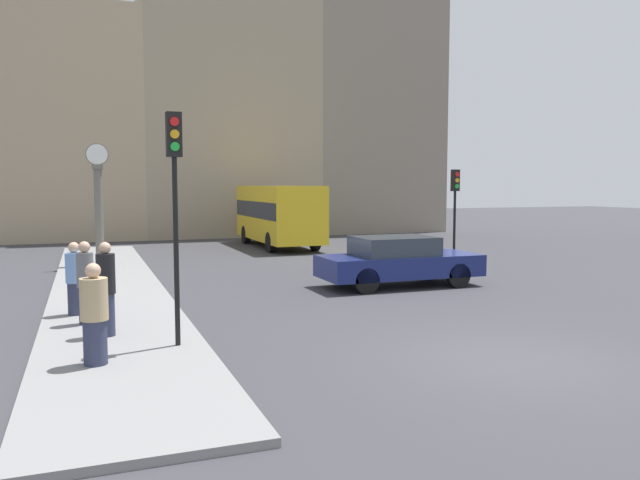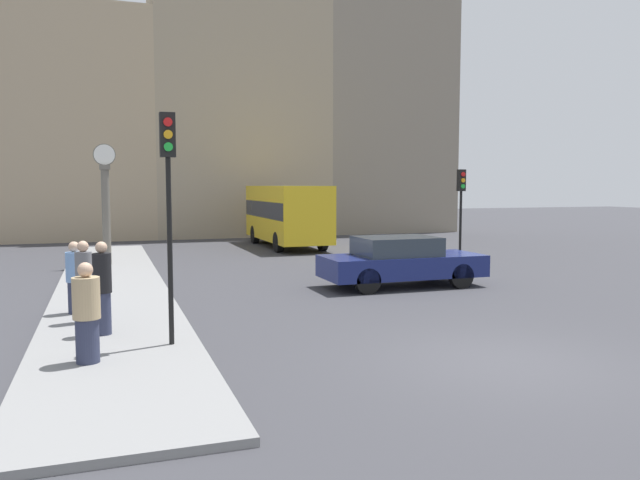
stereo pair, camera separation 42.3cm
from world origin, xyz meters
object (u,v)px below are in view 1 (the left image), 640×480
at_px(sedan_car, 398,261).
at_px(traffic_light_far, 455,197).
at_px(street_clock, 99,205).
at_px(pedestrian_blue_stripe, 75,279).
at_px(bus_distant, 278,212).
at_px(traffic_light_near, 175,181).
at_px(pedestrian_grey_jacket, 85,282).
at_px(pedestrian_black_jacket, 106,289).
at_px(pedestrian_tan_coat, 94,315).

height_order(sedan_car, traffic_light_far, traffic_light_far).
relative_size(street_clock, pedestrian_blue_stripe, 2.69).
bearing_deg(bus_distant, traffic_light_far, -68.09).
distance_m(bus_distant, street_clock, 9.58).
height_order(traffic_light_near, street_clock, street_clock).
distance_m(bus_distant, pedestrian_grey_jacket, 17.25).
bearing_deg(traffic_light_far, street_clock, 160.50).
xyz_separation_m(pedestrian_black_jacket, pedestrian_tan_coat, (-0.23, -1.90, -0.10)).
bearing_deg(street_clock, traffic_light_far, -19.50).
bearing_deg(traffic_light_far, traffic_light_near, -143.32).
distance_m(bus_distant, pedestrian_tan_coat, 19.96).
bearing_deg(sedan_car, bus_distant, 89.42).
bearing_deg(pedestrian_grey_jacket, traffic_light_near, -57.81).
bearing_deg(pedestrian_grey_jacket, pedestrian_blue_stripe, 101.72).
bearing_deg(street_clock, pedestrian_black_jacket, -90.62).
bearing_deg(traffic_light_near, traffic_light_far, 36.68).
height_order(sedan_car, street_clock, street_clock).
height_order(sedan_car, bus_distant, bus_distant).
xyz_separation_m(sedan_car, pedestrian_black_jacket, (-8.10, -3.83, 0.26)).
bearing_deg(street_clock, pedestrian_grey_jacket, -92.78).
xyz_separation_m(pedestrian_grey_jacket, pedestrian_black_jacket, (0.36, -1.22, 0.04)).
relative_size(pedestrian_black_jacket, pedestrian_tan_coat, 1.10).
relative_size(street_clock, pedestrian_tan_coat, 2.66).
distance_m(pedestrian_blue_stripe, pedestrian_tan_coat, 4.17).
bearing_deg(pedestrian_blue_stripe, traffic_light_near, -63.38).
height_order(bus_distant, traffic_light_near, traffic_light_near).
relative_size(bus_distant, street_clock, 1.70).
xyz_separation_m(bus_distant, pedestrian_blue_stripe, (-8.80, -13.90, -0.75)).
bearing_deg(traffic_light_near, pedestrian_black_jacket, 134.54).
xyz_separation_m(bus_distant, pedestrian_tan_coat, (-8.46, -18.06, -0.75)).
relative_size(pedestrian_blue_stripe, pedestrian_black_jacket, 0.90).
height_order(pedestrian_grey_jacket, pedestrian_blue_stripe, pedestrian_grey_jacket).
xyz_separation_m(bus_distant, traffic_light_far, (3.73, -9.27, 0.85)).
xyz_separation_m(bus_distant, pedestrian_grey_jacket, (-8.58, -14.94, -0.68)).
bearing_deg(pedestrian_black_jacket, street_clock, 89.38).
xyz_separation_m(sedan_car, bus_distant, (0.12, 12.34, 0.90)).
height_order(bus_distant, street_clock, street_clock).
bearing_deg(pedestrian_grey_jacket, street_clock, 87.22).
bearing_deg(street_clock, sedan_car, -42.28).
distance_m(sedan_car, pedestrian_grey_jacket, 8.86).
xyz_separation_m(traffic_light_near, street_clock, (-1.02, 12.25, -0.76)).
height_order(sedan_car, pedestrian_tan_coat, pedestrian_tan_coat).
relative_size(traffic_light_far, pedestrian_tan_coat, 2.17).
bearing_deg(pedestrian_blue_stripe, sedan_car, 10.25).
relative_size(pedestrian_grey_jacket, pedestrian_black_jacket, 0.96).
height_order(bus_distant, pedestrian_grey_jacket, bus_distant).
distance_m(traffic_light_far, pedestrian_tan_coat, 15.11).
height_order(traffic_light_near, pedestrian_black_jacket, traffic_light_near).
height_order(traffic_light_near, pedestrian_grey_jacket, traffic_light_near).
distance_m(street_clock, pedestrian_blue_stripe, 8.95).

